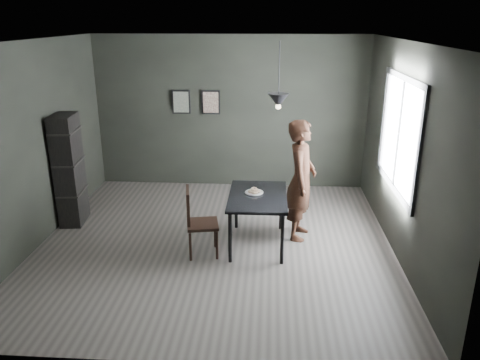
# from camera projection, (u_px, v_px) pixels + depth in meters

# --- Properties ---
(ground) EXTENTS (5.00, 5.00, 0.00)m
(ground) POSITION_uv_depth(u_px,v_px,m) (216.00, 243.00, 6.75)
(ground) COLOR #393531
(ground) RESTS_ON ground
(back_wall) EXTENTS (5.00, 0.10, 2.80)m
(back_wall) POSITION_uv_depth(u_px,v_px,m) (230.00, 113.00, 8.64)
(back_wall) COLOR black
(back_wall) RESTS_ON ground
(ceiling) EXTENTS (5.00, 5.00, 0.02)m
(ceiling) POSITION_uv_depth(u_px,v_px,m) (212.00, 41.00, 5.83)
(ceiling) COLOR silver
(ceiling) RESTS_ON ground
(window_assembly) EXTENTS (0.04, 1.96, 1.56)m
(window_assembly) POSITION_uv_depth(u_px,v_px,m) (399.00, 134.00, 6.25)
(window_assembly) COLOR white
(window_assembly) RESTS_ON ground
(cafe_table) EXTENTS (0.80, 1.20, 0.75)m
(cafe_table) POSITION_uv_depth(u_px,v_px,m) (258.00, 200.00, 6.49)
(cafe_table) COLOR black
(cafe_table) RESTS_ON ground
(white_plate) EXTENTS (0.23, 0.23, 0.01)m
(white_plate) POSITION_uv_depth(u_px,v_px,m) (254.00, 193.00, 6.53)
(white_plate) COLOR silver
(white_plate) RESTS_ON cafe_table
(donut_pile) EXTENTS (0.17, 0.17, 0.07)m
(donut_pile) POSITION_uv_depth(u_px,v_px,m) (254.00, 191.00, 6.52)
(donut_pile) COLOR beige
(donut_pile) RESTS_ON white_plate
(woman) EXTENTS (0.53, 0.71, 1.75)m
(woman) POSITION_uv_depth(u_px,v_px,m) (301.00, 180.00, 6.68)
(woman) COLOR black
(woman) RESTS_ON ground
(wood_chair) EXTENTS (0.48, 0.48, 0.95)m
(wood_chair) POSITION_uv_depth(u_px,v_px,m) (196.00, 218.00, 6.26)
(wood_chair) COLOR black
(wood_chair) RESTS_ON ground
(shelf_unit) EXTENTS (0.39, 0.60, 1.72)m
(shelf_unit) POSITION_uv_depth(u_px,v_px,m) (69.00, 170.00, 7.17)
(shelf_unit) COLOR black
(shelf_unit) RESTS_ON ground
(pendant_lamp) EXTENTS (0.28, 0.28, 0.86)m
(pendant_lamp) POSITION_uv_depth(u_px,v_px,m) (278.00, 100.00, 6.11)
(pendant_lamp) COLOR black
(pendant_lamp) RESTS_ON ground
(framed_print_left) EXTENTS (0.34, 0.04, 0.44)m
(framed_print_left) POSITION_uv_depth(u_px,v_px,m) (181.00, 102.00, 8.60)
(framed_print_left) COLOR black
(framed_print_left) RESTS_ON ground
(framed_print_right) EXTENTS (0.34, 0.04, 0.44)m
(framed_print_right) POSITION_uv_depth(u_px,v_px,m) (211.00, 102.00, 8.57)
(framed_print_right) COLOR black
(framed_print_right) RESTS_ON ground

